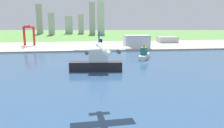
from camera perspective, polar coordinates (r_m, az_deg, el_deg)
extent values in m
plane|color=#52823E|center=(289.98, -2.79, -0.59)|extent=(2400.00, 2400.00, 0.00)
cube|color=#2D4C70|center=(231.86, -1.83, -3.75)|extent=(840.00, 360.00, 0.15)
cube|color=#A9A093|center=(476.91, -4.27, 4.44)|extent=(840.00, 140.00, 2.50)
cylinder|color=white|center=(152.78, -2.30, 3.94)|extent=(7.27, 38.63, 4.21)
cone|color=white|center=(132.39, -0.92, 2.72)|extent=(4.36, 4.93, 4.00)
cube|color=white|center=(154.74, -2.40, 3.80)|extent=(38.59, 11.47, 0.50)
cube|color=#193899|center=(169.23, -3.21, 6.28)|extent=(0.87, 4.64, 10.10)
cube|color=white|center=(169.64, -3.19, 5.00)|extent=(13.99, 5.31, 0.36)
cylinder|color=#4C4F54|center=(155.90, 1.55, 3.01)|extent=(2.74, 5.55, 2.31)
cylinder|color=#4C4F54|center=(152.74, -6.29, 2.76)|extent=(2.74, 5.55, 2.31)
cube|color=white|center=(344.46, 7.88, 1.84)|extent=(24.64, 38.01, 6.14)
cube|color=#1E6B59|center=(340.77, 7.84, 3.17)|extent=(12.93, 15.62, 10.76)
cylinder|color=yellow|center=(337.87, 7.81, 4.44)|extent=(2.25, 2.25, 4.91)
cube|color=black|center=(266.38, -3.96, -0.54)|extent=(60.37, 18.16, 10.48)
cube|color=silver|center=(263.63, -3.35, 2.44)|extent=(22.27, 12.85, 17.49)
cylinder|color=black|center=(261.76, -2.73, 5.24)|extent=(3.17, 3.17, 8.38)
cube|color=red|center=(499.29, -20.74, 6.23)|extent=(2.20, 2.20, 35.27)
cube|color=red|center=(495.02, -18.62, 6.33)|extent=(2.20, 2.20, 35.27)
cube|color=red|center=(507.02, -20.52, 6.32)|extent=(2.20, 2.20, 35.27)
cube|color=red|center=(502.81, -18.43, 6.42)|extent=(2.20, 2.20, 35.27)
cube|color=red|center=(499.71, -19.73, 8.49)|extent=(21.20, 10.00, 2.80)
cube|color=red|center=(489.47, -20.03, 8.75)|extent=(2.60, 41.60, 2.60)
cube|color=white|center=(444.48, 6.00, 5.45)|extent=(46.44, 31.55, 21.75)
cube|color=gray|center=(443.37, 6.03, 6.92)|extent=(47.36, 32.19, 1.20)
cube|color=silver|center=(544.21, 13.34, 5.79)|extent=(42.17, 30.78, 11.07)
cube|color=gray|center=(543.63, 13.37, 6.43)|extent=(43.01, 31.40, 1.20)
cube|color=#A3A0A3|center=(838.25, -17.30, 10.45)|extent=(18.49, 17.70, 99.49)
cube|color=#A9ADAC|center=(783.95, -14.56, 9.47)|extent=(17.20, 26.01, 70.23)
cube|color=#B8BEC3|center=(831.40, -10.47, 9.42)|extent=(25.19, 25.04, 60.35)
cube|color=#B8B9BA|center=(825.17, -7.57, 9.68)|extent=(18.54, 21.64, 65.53)
cube|color=#A7A9A9|center=(791.30, -4.88, 11.08)|extent=(18.80, 17.50, 105.00)
cube|color=silver|center=(788.35, -2.72, 11.22)|extent=(21.72, 21.18, 108.26)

